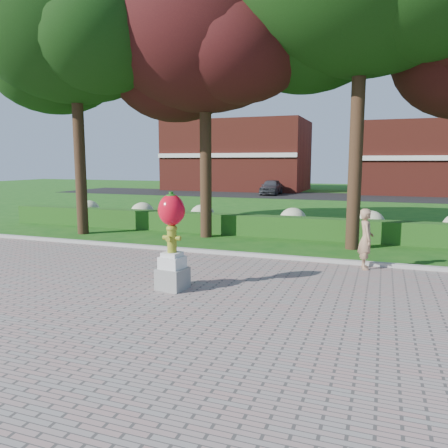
{
  "coord_description": "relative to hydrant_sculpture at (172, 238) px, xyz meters",
  "views": [
    {
      "loc": [
        4.4,
        -9.5,
        2.9
      ],
      "look_at": [
        0.57,
        1.0,
        1.3
      ],
      "focal_mm": 35.0,
      "sensor_mm": 36.0,
      "label": 1
    }
  ],
  "objects": [
    {
      "name": "ground",
      "position": [
        -0.02,
        0.89,
        -1.21
      ],
      "size": [
        100.0,
        100.0,
        0.0
      ],
      "primitive_type": "plane",
      "color": "#185214",
      "rests_on": "ground"
    },
    {
      "name": "walkway",
      "position": [
        -0.02,
        -3.11,
        -1.19
      ],
      "size": [
        40.0,
        14.0,
        0.04
      ],
      "primitive_type": "cube",
      "color": "gray",
      "rests_on": "ground"
    },
    {
      "name": "curb",
      "position": [
        -0.02,
        3.89,
        -1.13
      ],
      "size": [
        40.0,
        0.18,
        0.15
      ],
      "primitive_type": "cube",
      "color": "#ADADA5",
      "rests_on": "ground"
    },
    {
      "name": "lawn_hedge",
      "position": [
        -0.02,
        7.89,
        -0.81
      ],
      "size": [
        24.0,
        0.7,
        0.8
      ],
      "primitive_type": "cube",
      "color": "#1D4B15",
      "rests_on": "ground"
    },
    {
      "name": "hydrangea_row",
      "position": [
        0.55,
        8.89,
        -0.66
      ],
      "size": [
        20.1,
        1.1,
        0.99
      ],
      "color": "beige",
      "rests_on": "ground"
    },
    {
      "name": "street",
      "position": [
        -0.02,
        28.89,
        -1.2
      ],
      "size": [
        50.0,
        8.0,
        0.02
      ],
      "primitive_type": "cube",
      "color": "black",
      "rests_on": "ground"
    },
    {
      "name": "building_left",
      "position": [
        -10.02,
        34.89,
        2.29
      ],
      "size": [
        14.0,
        8.0,
        7.0
      ],
      "primitive_type": "cube",
      "color": "maroon",
      "rests_on": "ground"
    },
    {
      "name": "building_right",
      "position": [
        7.98,
        34.89,
        1.99
      ],
      "size": [
        12.0,
        8.0,
        6.4
      ],
      "primitive_type": "cube",
      "color": "maroon",
      "rests_on": "ground"
    },
    {
      "name": "tree_far_left",
      "position": [
        -7.13,
        5.98,
        6.76
      ],
      "size": [
        9.0,
        7.68,
        11.66
      ],
      "color": "black",
      "rests_on": "ground"
    },
    {
      "name": "tree_mid_left",
      "position": [
        -2.12,
        6.97,
        6.09
      ],
      "size": [
        8.25,
        7.04,
        10.69
      ],
      "color": "black",
      "rests_on": "ground"
    },
    {
      "name": "hydrant_sculpture",
      "position": [
        0.0,
        0.0,
        0.0
      ],
      "size": [
        0.67,
        0.67,
        2.21
      ],
      "rotation": [
        0.0,
        0.0,
        -0.12
      ],
      "color": "gray",
      "rests_on": "walkway"
    },
    {
      "name": "woman",
      "position": [
        4.01,
        3.49,
        -0.35
      ],
      "size": [
        0.5,
        0.66,
        1.63
      ],
      "primitive_type": "imported",
      "rotation": [
        0.0,
        0.0,
        1.77
      ],
      "color": "tan",
      "rests_on": "walkway"
    },
    {
      "name": "parked_car",
      "position": [
        -4.94,
        29.09,
        -0.52
      ],
      "size": [
        1.77,
        4.02,
        1.35
      ],
      "primitive_type": "imported",
      "rotation": [
        0.0,
        0.0,
        0.05
      ],
      "color": "#414349",
      "rests_on": "street"
    }
  ]
}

